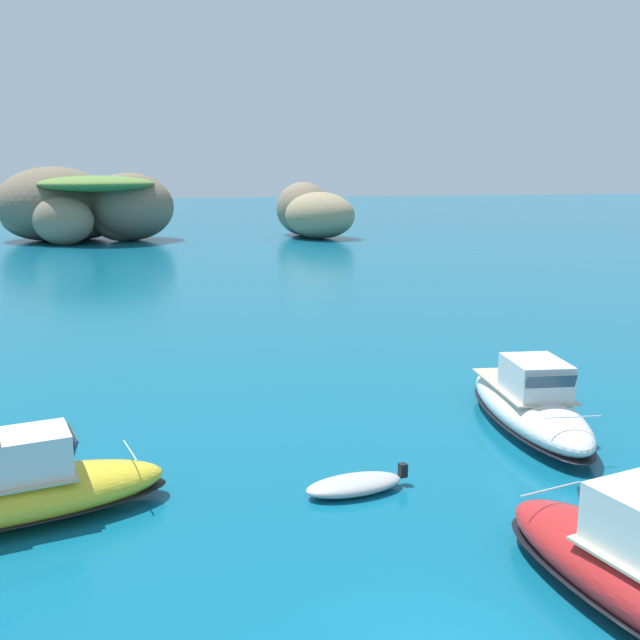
# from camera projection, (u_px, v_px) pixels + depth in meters

# --- Properties ---
(islet_large) EXTENTS (24.39, 19.10, 8.35)m
(islet_large) POSITION_uv_depth(u_px,v_px,m) (80.00, 207.00, 84.17)
(islet_large) COLOR #756651
(islet_large) RESTS_ON ground
(islet_small) EXTENTS (10.79, 15.18, 6.49)m
(islet_small) POSITION_uv_depth(u_px,v_px,m) (311.00, 213.00, 89.08)
(islet_small) COLOR #9E8966
(islet_small) RESTS_ON ground
(motorboat_yellow) EXTENTS (7.56, 3.68, 2.28)m
(motorboat_yellow) POSITION_uv_depth(u_px,v_px,m) (13.00, 493.00, 17.25)
(motorboat_yellow) COLOR yellow
(motorboat_yellow) RESTS_ON ground
(motorboat_white) EXTENTS (3.37, 8.17, 2.34)m
(motorboat_white) POSITION_uv_depth(u_px,v_px,m) (529.00, 405.00, 23.51)
(motorboat_white) COLOR white
(motorboat_white) RESTS_ON ground
(dinghy_tender) EXTENTS (2.86, 1.42, 0.58)m
(dinghy_tender) POSITION_uv_depth(u_px,v_px,m) (355.00, 484.00, 18.91)
(dinghy_tender) COLOR #B2B2B2
(dinghy_tender) RESTS_ON ground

